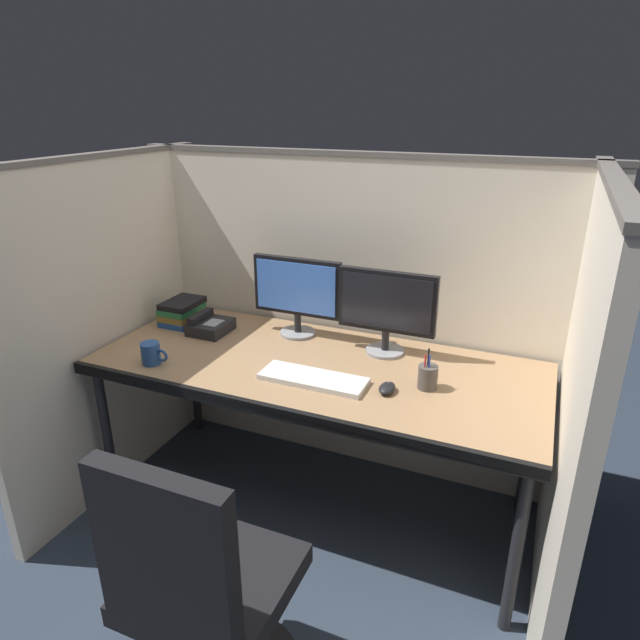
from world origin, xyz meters
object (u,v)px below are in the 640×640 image
object	(u,v)px
keyboard_main	(313,379)
book_stack	(182,312)
monitor_right	(387,307)
monitor_left	(297,291)
desk	(314,375)
coffee_mug	(151,353)
computer_mouse	(387,388)
pen_cup	(428,377)
office_chair	(207,620)
desk_phone	(210,326)

from	to	relation	value
keyboard_main	book_stack	world-z (taller)	book_stack
monitor_right	monitor_left	bearing A→B (deg)	175.40
keyboard_main	book_stack	size ratio (longest dim) A/B	2.01
desk	coffee_mug	bearing A→B (deg)	-157.81
monitor_right	computer_mouse	world-z (taller)	monitor_right
computer_mouse	pen_cup	xyz separation A→B (m)	(0.13, 0.09, 0.03)
coffee_mug	computer_mouse	bearing A→B (deg)	8.59
monitor_left	book_stack	size ratio (longest dim) A/B	2.01
desk	office_chair	xyz separation A→B (m)	(0.08, -0.97, -0.33)
desk	monitor_right	distance (m)	0.43
monitor_right	book_stack	bearing A→B (deg)	-177.10
desk_phone	pen_cup	size ratio (longest dim) A/B	1.14
office_chair	monitor_right	xyz separation A→B (m)	(0.16, 1.21, 0.59)
computer_mouse	pen_cup	distance (m)	0.17
monitor_left	book_stack	xyz separation A→B (m)	(-0.59, -0.09, -0.16)
office_chair	computer_mouse	bearing A→B (deg)	69.60
monitor_right	computer_mouse	distance (m)	0.41
desk	book_stack	size ratio (longest dim) A/B	8.89
keyboard_main	computer_mouse	bearing A→B (deg)	5.52
keyboard_main	pen_cup	size ratio (longest dim) A/B	2.58
monitor_right	desk_phone	world-z (taller)	monitor_right
desk	desk_phone	xyz separation A→B (m)	(-0.60, 0.13, 0.08)
keyboard_main	desk_phone	bearing A→B (deg)	157.93
keyboard_main	pen_cup	world-z (taller)	pen_cup
pen_cup	keyboard_main	bearing A→B (deg)	-164.33
coffee_mug	monitor_right	bearing A→B (deg)	29.39
monitor_right	coffee_mug	size ratio (longest dim) A/B	3.41
monitor_right	keyboard_main	distance (m)	0.46
computer_mouse	monitor_left	bearing A→B (deg)	145.62
office_chair	monitor_right	distance (m)	1.35
office_chair	coffee_mug	size ratio (longest dim) A/B	7.74
desk	monitor_left	size ratio (longest dim) A/B	4.42
keyboard_main	pen_cup	xyz separation A→B (m)	(0.43, 0.12, 0.04)
desk	coffee_mug	world-z (taller)	coffee_mug
monitor_left	monitor_right	world-z (taller)	same
monitor_right	desk_phone	bearing A→B (deg)	-172.89
monitor_left	monitor_right	xyz separation A→B (m)	(0.44, -0.04, 0.00)
monitor_right	computer_mouse	xyz separation A→B (m)	(0.11, -0.34, -0.20)
book_stack	coffee_mug	size ratio (longest dim) A/B	1.70
office_chair	monitor_left	size ratio (longest dim) A/B	2.27
desk	desk_phone	bearing A→B (deg)	167.98
office_chair	monitor_left	world-z (taller)	monitor_left
office_chair	desk_phone	bearing A→B (deg)	118.90
desk	computer_mouse	bearing A→B (deg)	-17.41
monitor_left	coffee_mug	world-z (taller)	monitor_left
keyboard_main	book_stack	bearing A→B (deg)	159.45
book_stack	desk_phone	bearing A→B (deg)	-15.16
desk	computer_mouse	xyz separation A→B (m)	(0.35, -0.11, 0.07)
desk	office_chair	world-z (taller)	office_chair
computer_mouse	monitor_right	bearing A→B (deg)	108.05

